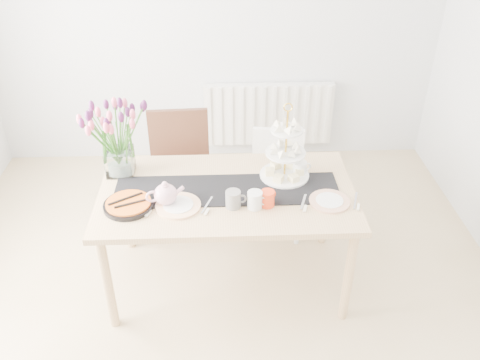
{
  "coord_description": "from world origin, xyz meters",
  "views": [
    {
      "loc": [
        0.05,
        -2.12,
        2.54
      ],
      "look_at": [
        0.16,
        0.45,
        0.86
      ],
      "focal_mm": 38.0,
      "sensor_mm": 36.0,
      "label": 1
    }
  ],
  "objects_px": {
    "teapot": "(166,194)",
    "mug_grey": "(233,199)",
    "chair_white": "(277,174)",
    "cream_jug": "(300,168)",
    "dining_table": "(227,200)",
    "radiator": "(268,114)",
    "tulip_vase": "(115,126)",
    "mug_white": "(255,200)",
    "mug_orange": "(267,199)",
    "plate_left": "(178,206)",
    "tart_tin": "(129,205)",
    "chair_brown": "(180,162)",
    "cake_stand": "(285,159)",
    "plate_right": "(329,201)"
  },
  "relations": [
    {
      "from": "chair_white",
      "to": "teapot",
      "type": "distance_m",
      "value": 1.13
    },
    {
      "from": "mug_grey",
      "to": "mug_orange",
      "type": "height_order",
      "value": "mug_grey"
    },
    {
      "from": "tulip_vase",
      "to": "cake_stand",
      "type": "distance_m",
      "value": 1.09
    },
    {
      "from": "mug_grey",
      "to": "plate_left",
      "type": "height_order",
      "value": "mug_grey"
    },
    {
      "from": "cake_stand",
      "to": "mug_grey",
      "type": "xyz_separation_m",
      "value": [
        -0.34,
        -0.32,
        -0.08
      ]
    },
    {
      "from": "tulip_vase",
      "to": "mug_white",
      "type": "bearing_deg",
      "value": -26.47
    },
    {
      "from": "dining_table",
      "to": "radiator",
      "type": "bearing_deg",
      "value": 76.12
    },
    {
      "from": "cake_stand",
      "to": "teapot",
      "type": "bearing_deg",
      "value": -160.02
    },
    {
      "from": "radiator",
      "to": "teapot",
      "type": "height_order",
      "value": "teapot"
    },
    {
      "from": "dining_table",
      "to": "cream_jug",
      "type": "height_order",
      "value": "cream_jug"
    },
    {
      "from": "chair_white",
      "to": "teapot",
      "type": "xyz_separation_m",
      "value": [
        -0.75,
        -0.76,
        0.37
      ]
    },
    {
      "from": "mug_grey",
      "to": "plate_right",
      "type": "relative_size",
      "value": 0.44
    },
    {
      "from": "mug_orange",
      "to": "tulip_vase",
      "type": "bearing_deg",
      "value": 111.42
    },
    {
      "from": "teapot",
      "to": "mug_white",
      "type": "xyz_separation_m",
      "value": [
        0.53,
        -0.06,
        -0.02
      ]
    },
    {
      "from": "mug_grey",
      "to": "chair_brown",
      "type": "bearing_deg",
      "value": 111.18
    },
    {
      "from": "dining_table",
      "to": "plate_left",
      "type": "xyz_separation_m",
      "value": [
        -0.29,
        -0.16,
        0.08
      ]
    },
    {
      "from": "dining_table",
      "to": "tulip_vase",
      "type": "bearing_deg",
      "value": 160.88
    },
    {
      "from": "teapot",
      "to": "chair_brown",
      "type": "bearing_deg",
      "value": 73.79
    },
    {
      "from": "cake_stand",
      "to": "mug_white",
      "type": "distance_m",
      "value": 0.4
    },
    {
      "from": "dining_table",
      "to": "cream_jug",
      "type": "xyz_separation_m",
      "value": [
        0.48,
        0.17,
        0.12
      ]
    },
    {
      "from": "dining_table",
      "to": "tulip_vase",
      "type": "xyz_separation_m",
      "value": [
        -0.69,
        0.24,
        0.42
      ]
    },
    {
      "from": "radiator",
      "to": "mug_grey",
      "type": "height_order",
      "value": "mug_grey"
    },
    {
      "from": "dining_table",
      "to": "chair_white",
      "type": "xyz_separation_m",
      "value": [
        0.39,
        0.64,
        -0.22
      ]
    },
    {
      "from": "radiator",
      "to": "plate_left",
      "type": "xyz_separation_m",
      "value": [
        -0.71,
        -1.85,
        0.31
      ]
    },
    {
      "from": "chair_white",
      "to": "cream_jug",
      "type": "xyz_separation_m",
      "value": [
        0.09,
        -0.47,
        0.34
      ]
    },
    {
      "from": "teapot",
      "to": "mug_grey",
      "type": "relative_size",
      "value": 2.07
    },
    {
      "from": "tulip_vase",
      "to": "plate_left",
      "type": "xyz_separation_m",
      "value": [
        0.4,
        -0.4,
        -0.34
      ]
    },
    {
      "from": "dining_table",
      "to": "tart_tin",
      "type": "height_order",
      "value": "tart_tin"
    },
    {
      "from": "mug_white",
      "to": "mug_orange",
      "type": "xyz_separation_m",
      "value": [
        0.08,
        0.02,
        -0.0
      ]
    },
    {
      "from": "plate_left",
      "to": "chair_brown",
      "type": "bearing_deg",
      "value": 93.52
    },
    {
      "from": "radiator",
      "to": "cake_stand",
      "type": "xyz_separation_m",
      "value": [
        -0.04,
        -1.55,
        0.43
      ]
    },
    {
      "from": "dining_table",
      "to": "plate_right",
      "type": "bearing_deg",
      "value": -13.66
    },
    {
      "from": "mug_white",
      "to": "mug_orange",
      "type": "bearing_deg",
      "value": 25.94
    },
    {
      "from": "radiator",
      "to": "mug_white",
      "type": "height_order",
      "value": "mug_white"
    },
    {
      "from": "dining_table",
      "to": "tart_tin",
      "type": "distance_m",
      "value": 0.61
    },
    {
      "from": "radiator",
      "to": "cake_stand",
      "type": "distance_m",
      "value": 1.61
    },
    {
      "from": "chair_brown",
      "to": "mug_orange",
      "type": "relative_size",
      "value": 9.15
    },
    {
      "from": "chair_white",
      "to": "chair_brown",
      "type": "bearing_deg",
      "value": -176.95
    },
    {
      "from": "mug_white",
      "to": "radiator",
      "type": "bearing_deg",
      "value": 95.88
    },
    {
      "from": "teapot",
      "to": "mug_grey",
      "type": "xyz_separation_m",
      "value": [
        0.4,
        -0.05,
        -0.02
      ]
    },
    {
      "from": "plate_left",
      "to": "mug_white",
      "type": "bearing_deg",
      "value": -3.27
    },
    {
      "from": "tulip_vase",
      "to": "radiator",
      "type": "bearing_deg",
      "value": 52.69
    },
    {
      "from": "chair_white",
      "to": "mug_white",
      "type": "distance_m",
      "value": 0.92
    },
    {
      "from": "chair_white",
      "to": "plate_left",
      "type": "height_order",
      "value": "chair_white"
    },
    {
      "from": "radiator",
      "to": "chair_white",
      "type": "distance_m",
      "value": 1.06
    },
    {
      "from": "chair_white",
      "to": "cream_jug",
      "type": "bearing_deg",
      "value": -70.68
    },
    {
      "from": "tulip_vase",
      "to": "plate_left",
      "type": "relative_size",
      "value": 2.3
    },
    {
      "from": "tulip_vase",
      "to": "cream_jug",
      "type": "relative_size",
      "value": 6.83
    },
    {
      "from": "mug_orange",
      "to": "plate_left",
      "type": "bearing_deg",
      "value": 134.1
    },
    {
      "from": "cake_stand",
      "to": "teapot",
      "type": "distance_m",
      "value": 0.79
    }
  ]
}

